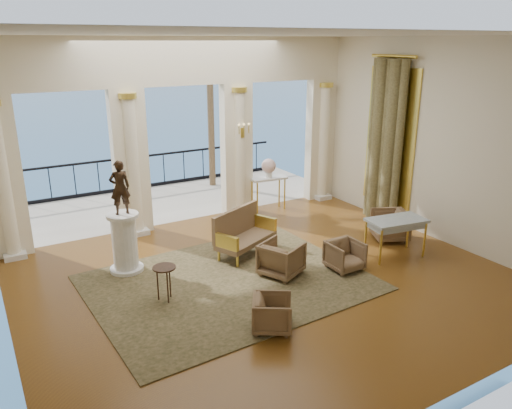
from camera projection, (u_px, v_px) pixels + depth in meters
floor at (269, 280)px, 9.62m from camera, size 9.00×9.00×0.00m
room_walls at (308, 143)px, 7.81m from camera, size 9.00×9.00×9.00m
arcade at (185, 120)px, 11.93m from camera, size 9.00×0.56×4.50m
terrace at (162, 203)px, 14.38m from camera, size 10.00×3.60×0.10m
balustrade at (143, 175)px, 15.54m from camera, size 9.00×0.06×1.03m
palm_tree at (209, 51)px, 14.70m from camera, size 2.00×2.00×4.50m
sea at (7, 130)px, 60.53m from camera, size 160.00×160.00×0.00m
curtain at (385, 142)px, 12.29m from camera, size 0.33×1.40×4.09m
window_frame at (390, 138)px, 12.35m from camera, size 0.04×1.60×3.40m
wall_sconce at (243, 132)px, 12.47m from camera, size 0.30×0.11×0.33m
rug at (229, 282)px, 9.51m from camera, size 5.20×4.13×0.02m
armchair_a at (272, 312)px, 7.90m from camera, size 0.81×0.82×0.63m
armchair_b at (345, 254)px, 9.98m from camera, size 0.64×0.60×0.66m
armchair_c at (390, 224)px, 11.48m from camera, size 0.95×0.97×0.76m
armchair_d at (281, 257)px, 9.74m from camera, size 0.93×0.95×0.75m
settee at (242, 232)px, 10.70m from camera, size 1.61×1.18×0.98m
game_table at (396, 223)px, 10.49m from camera, size 1.30×0.85×0.83m
pedestal at (125, 244)px, 9.83m from camera, size 0.66×0.66×1.22m
statue at (120, 188)px, 9.46m from camera, size 0.40×0.27×1.06m
console_table at (269, 183)px, 13.35m from camera, size 1.01×0.48×0.92m
urn at (269, 167)px, 13.21m from camera, size 0.38×0.38×0.51m
side_table at (164, 272)px, 8.69m from camera, size 0.41×0.41×0.66m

